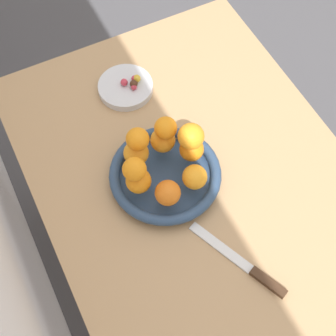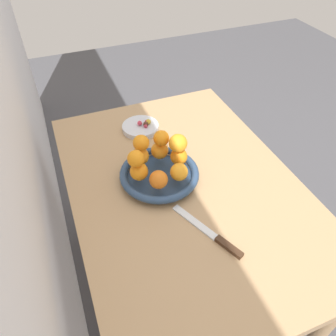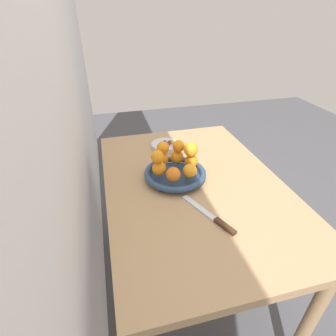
{
  "view_description": "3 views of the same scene",
  "coord_description": "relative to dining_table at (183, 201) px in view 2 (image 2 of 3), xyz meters",
  "views": [
    {
      "loc": [
        -0.5,
        0.34,
        1.85
      ],
      "look_at": [
        0.05,
        0.07,
        0.8
      ],
      "focal_mm": 55.0,
      "sensor_mm": 36.0,
      "label": 1
    },
    {
      "loc": [
        -0.71,
        0.34,
        1.55
      ],
      "look_at": [
        0.03,
        0.05,
        0.8
      ],
      "focal_mm": 35.0,
      "sensor_mm": 36.0,
      "label": 2
    },
    {
      "loc": [
        -0.88,
        0.34,
        1.4
      ],
      "look_at": [
        0.04,
        0.11,
        0.81
      ],
      "focal_mm": 28.0,
      "sensor_mm": 36.0,
      "label": 3
    }
  ],
  "objects": [
    {
      "name": "orange_0",
      "position": [
        -0.02,
        0.1,
        0.16
      ],
      "size": [
        0.06,
        0.06,
        0.06
      ],
      "primitive_type": "sphere",
      "color": "orange",
      "rests_on": "fruit_bowl"
    },
    {
      "name": "orange_7",
      "position": [
        0.11,
        0.11,
        0.22
      ],
      "size": [
        0.06,
        0.06,
        0.06
      ],
      "primitive_type": "sphere",
      "color": "orange",
      "rests_on": "orange_4"
    },
    {
      "name": "orange_8",
      "position": [
        0.04,
        0.15,
        0.22
      ],
      "size": [
        0.06,
        0.06,
        0.06
      ],
      "primitive_type": "sphere",
      "color": "orange",
      "rests_on": "orange_5"
    },
    {
      "name": "ground_plane",
      "position": [
        0.0,
        0.0,
        -0.65
      ],
      "size": [
        6.0,
        6.0,
        0.0
      ],
      "primitive_type": "plane",
      "color": "#4C4C51"
    },
    {
      "name": "candy_ball_3",
      "position": [
        0.34,
        0.02,
        0.12
      ],
      "size": [
        0.02,
        0.02,
        0.02
      ],
      "primitive_type": "sphere",
      "color": "#472819",
      "rests_on": "candy_dish"
    },
    {
      "name": "candy_ball_0",
      "position": [
        0.35,
        0.01,
        0.12
      ],
      "size": [
        0.02,
        0.02,
        0.02
      ],
      "primitive_type": "sphere",
      "color": "#C6384C",
      "rests_on": "candy_dish"
    },
    {
      "name": "orange_2",
      "position": [
        0.06,
        -0.01,
        0.16
      ],
      "size": [
        0.06,
        0.06,
        0.06
      ],
      "primitive_type": "sphere",
      "color": "orange",
      "rests_on": "fruit_bowl"
    },
    {
      "name": "orange_6",
      "position": [
        0.11,
        0.04,
        0.22
      ],
      "size": [
        0.05,
        0.05,
        0.05
      ],
      "primitive_type": "sphere",
      "color": "orange",
      "rests_on": "orange_3"
    },
    {
      "name": "orange_3",
      "position": [
        0.12,
        0.05,
        0.16
      ],
      "size": [
        0.06,
        0.06,
        0.06
      ],
      "primitive_type": "sphere",
      "color": "orange",
      "rests_on": "fruit_bowl"
    },
    {
      "name": "orange_9",
      "position": [
        0.06,
        0.0,
        0.22
      ],
      "size": [
        0.06,
        0.06,
        0.06
      ],
      "primitive_type": "sphere",
      "color": "orange",
      "rests_on": "orange_2"
    },
    {
      "name": "candy_ball_2",
      "position": [
        0.35,
        0.01,
        0.12
      ],
      "size": [
        0.02,
        0.02,
        0.02
      ],
      "primitive_type": "sphere",
      "color": "gold",
      "rests_on": "candy_dish"
    },
    {
      "name": "orange_4",
      "position": [
        0.11,
        0.12,
        0.16
      ],
      "size": [
        0.06,
        0.06,
        0.06
      ],
      "primitive_type": "sphere",
      "color": "orange",
      "rests_on": "fruit_bowl"
    },
    {
      "name": "fruit_bowl",
      "position": [
        0.05,
        0.07,
        0.11
      ],
      "size": [
        0.27,
        0.27,
        0.04
      ],
      "color": "navy",
      "rests_on": "dining_table"
    },
    {
      "name": "candy_ball_5",
      "position": [
        0.36,
        0.04,
        0.12
      ],
      "size": [
        0.01,
        0.01,
        0.01
      ],
      "primitive_type": "sphere",
      "color": "#C6384C",
      "rests_on": "candy_dish"
    },
    {
      "name": "orange_1",
      "position": [
        -0.01,
        0.02,
        0.16
      ],
      "size": [
        0.06,
        0.06,
        0.06
      ],
      "primitive_type": "sphere",
      "color": "orange",
      "rests_on": "fruit_bowl"
    },
    {
      "name": "orange_5",
      "position": [
        0.04,
        0.15,
        0.16
      ],
      "size": [
        0.06,
        0.06,
        0.06
      ],
      "primitive_type": "sphere",
      "color": "orange",
      "rests_on": "fruit_bowl"
    },
    {
      "name": "knife",
      "position": [
        -0.23,
        0.01,
        0.09
      ],
      "size": [
        0.25,
        0.12,
        0.01
      ],
      "color": "#3F2819",
      "rests_on": "dining_table"
    },
    {
      "name": "candy_ball_4",
      "position": [
        0.35,
        0.05,
        0.12
      ],
      "size": [
        0.02,
        0.02,
        0.02
      ],
      "primitive_type": "sphere",
      "color": "#C6384C",
      "rests_on": "candy_dish"
    },
    {
      "name": "candy_ball_1",
      "position": [
        0.33,
        0.03,
        0.12
      ],
      "size": [
        0.02,
        0.02,
        0.02
      ],
      "primitive_type": "sphere",
      "color": "#C6384C",
      "rests_on": "candy_dish"
    },
    {
      "name": "dining_table",
      "position": [
        0.0,
        0.0,
        0.0
      ],
      "size": [
        1.1,
        0.76,
        0.74
      ],
      "color": "tan",
      "rests_on": "ground_plane"
    },
    {
      "name": "candy_dish",
      "position": [
        0.35,
        0.04,
        0.1
      ],
      "size": [
        0.15,
        0.15,
        0.02
      ],
      "primitive_type": "cylinder",
      "color": "silver",
      "rests_on": "dining_table"
    }
  ]
}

